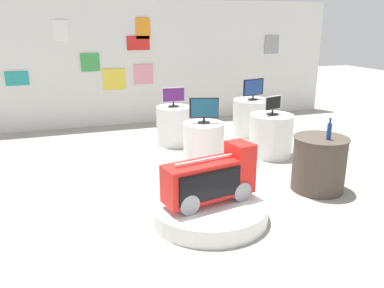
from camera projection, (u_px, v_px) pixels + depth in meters
The scene contains 14 objects.
ground_plane at pixel (188, 208), 5.22m from camera, with size 30.00×30.00×0.00m, color #9E998E.
back_wall_display at pixel (123, 64), 9.23m from camera, with size 10.95×0.13×2.92m.
main_display_pedestal at pixel (209, 210), 4.92m from camera, with size 1.49×1.49×0.22m, color white.
novelty_firetruck_tv at pixel (211, 180), 4.80m from camera, with size 1.23×0.59×0.71m.
display_pedestal_left_rear at pixel (174, 125), 7.91m from camera, with size 0.70×0.70×0.78m, color white.
tv_on_left_rear at pixel (173, 96), 7.73m from camera, with size 0.47×0.21×0.39m.
display_pedestal_center_rear at pixel (204, 145), 6.62m from camera, with size 0.69×0.69×0.78m, color white.
tv_on_center_rear at pixel (204, 109), 6.43m from camera, with size 0.48×0.21×0.43m.
display_pedestal_right_rear at pixel (271, 135), 7.22m from camera, with size 0.79×0.79×0.78m, color white.
tv_on_right_rear at pixel (273, 105), 7.04m from camera, with size 0.40×0.23×0.34m.
display_pedestal_far_right at pixel (252, 117), 8.63m from camera, with size 0.85×0.85×0.78m, color white.
tv_on_far_right at pixel (253, 88), 8.43m from camera, with size 0.54×0.22×0.45m.
side_table_round at pixel (319, 163), 5.69m from camera, with size 0.79×0.79×0.81m.
bottle_on_side_table at pixel (329, 131), 5.43m from camera, with size 0.06×0.06×0.31m.
Camera 1 is at (-1.46, -4.50, 2.36)m, focal length 36.34 mm.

